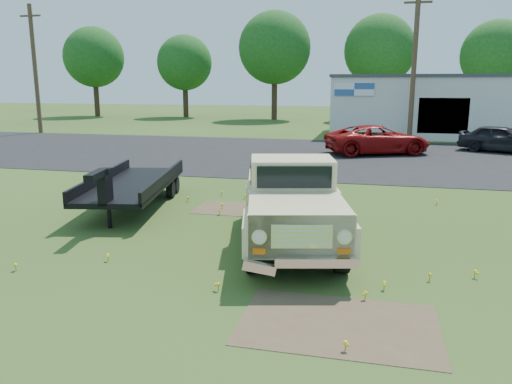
% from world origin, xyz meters
% --- Properties ---
extents(ground, '(140.00, 140.00, 0.00)m').
position_xyz_m(ground, '(0.00, 0.00, 0.00)').
color(ground, '#304D18').
rests_on(ground, ground).
extents(asphalt_lot, '(90.00, 14.00, 0.02)m').
position_xyz_m(asphalt_lot, '(0.00, 15.00, 0.00)').
color(asphalt_lot, black).
rests_on(asphalt_lot, ground).
extents(dirt_patch_a, '(3.00, 2.00, 0.01)m').
position_xyz_m(dirt_patch_a, '(1.50, -3.00, 0.00)').
color(dirt_patch_a, brown).
rests_on(dirt_patch_a, ground).
extents(dirt_patch_b, '(2.20, 1.60, 0.01)m').
position_xyz_m(dirt_patch_b, '(-2.00, 3.50, 0.00)').
color(dirt_patch_b, brown).
rests_on(dirt_patch_b, ground).
extents(commercial_building, '(14.20, 8.20, 4.15)m').
position_xyz_m(commercial_building, '(6.00, 26.99, 2.10)').
color(commercial_building, silver).
rests_on(commercial_building, ground).
extents(utility_pole_west, '(1.60, 0.30, 9.00)m').
position_xyz_m(utility_pole_west, '(-22.00, 22.00, 4.60)').
color(utility_pole_west, '#44351F').
rests_on(utility_pole_west, ground).
extents(utility_pole_mid, '(1.60, 0.30, 9.00)m').
position_xyz_m(utility_pole_mid, '(4.00, 22.00, 4.60)').
color(utility_pole_mid, '#44351F').
rests_on(utility_pole_mid, ground).
extents(treeline_a, '(6.40, 6.40, 9.52)m').
position_xyz_m(treeline_a, '(-28.00, 40.00, 6.30)').
color(treeline_a, '#3C281B').
rests_on(treeline_a, ground).
extents(treeline_b, '(5.76, 5.76, 8.57)m').
position_xyz_m(treeline_b, '(-18.00, 41.00, 5.67)').
color(treeline_b, '#3C281B').
rests_on(treeline_b, ground).
extents(treeline_c, '(7.04, 7.04, 10.47)m').
position_xyz_m(treeline_c, '(-8.00, 39.50, 6.93)').
color(treeline_c, '#3C281B').
rests_on(treeline_c, ground).
extents(treeline_d, '(6.72, 6.72, 10.00)m').
position_xyz_m(treeline_d, '(2.00, 40.50, 6.62)').
color(treeline_d, '#3C281B').
rests_on(treeline_d, ground).
extents(treeline_e, '(6.08, 6.08, 9.04)m').
position_xyz_m(treeline_e, '(12.00, 39.00, 5.98)').
color(treeline_e, '#3C281B').
rests_on(treeline_e, ground).
extents(vintage_pickup_truck, '(3.36, 5.87, 2.00)m').
position_xyz_m(vintage_pickup_truck, '(0.16, 0.64, 1.00)').
color(vintage_pickup_truck, tan).
rests_on(vintage_pickup_truck, ground).
extents(flatbed_trailer, '(3.01, 6.08, 1.59)m').
position_xyz_m(flatbed_trailer, '(-4.95, 3.06, 0.79)').
color(flatbed_trailer, black).
rests_on(flatbed_trailer, ground).
extents(red_pickup, '(5.82, 4.34, 1.47)m').
position_xyz_m(red_pickup, '(2.07, 16.26, 0.74)').
color(red_pickup, maroon).
rests_on(red_pickup, ground).
extents(dark_sedan, '(4.51, 3.25, 1.43)m').
position_xyz_m(dark_sedan, '(8.41, 18.42, 0.71)').
color(dark_sedan, black).
rests_on(dark_sedan, ground).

